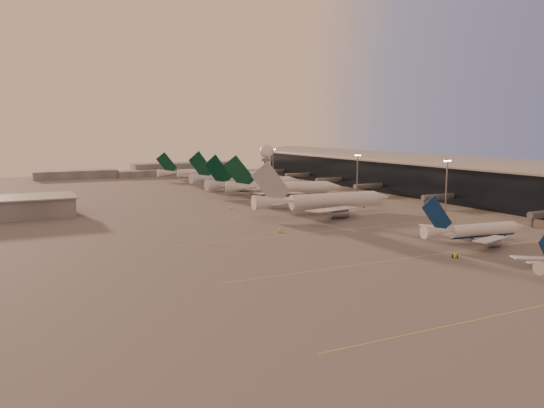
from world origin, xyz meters
name	(u,v)px	position (x,y,z in m)	size (l,w,h in m)	color
ground	(440,265)	(0.00, 0.00, 0.00)	(700.00, 700.00, 0.00)	#545152
taxiway_markings	(395,224)	(30.00, 56.00, 0.01)	(180.00, 185.25, 0.02)	gold
terminal	(445,178)	(107.88, 110.09, 10.52)	(57.00, 362.00, 23.04)	black
radar_tower	(267,163)	(5.00, 120.00, 20.95)	(6.40, 6.40, 31.10)	slate
mast_b	(446,186)	(55.00, 55.00, 13.74)	(3.60, 0.56, 25.00)	slate
mast_c	(357,176)	(50.00, 110.00, 13.74)	(3.60, 0.56, 25.00)	slate
mast_d	(273,165)	(48.00, 200.00, 13.74)	(3.60, 0.56, 25.00)	slate
distant_horizon	(156,170)	(2.62, 325.14, 3.89)	(165.00, 37.50, 9.00)	slate
narrowbody_mid	(475,232)	(31.41, 17.25, 3.27)	(41.28, 32.79, 16.15)	silver
widebody_white	(325,204)	(19.01, 89.93, 4.12)	(67.57, 54.01, 23.75)	silver
greentail_a	(284,190)	(28.02, 146.05, 4.12)	(62.23, 49.51, 23.32)	silver
greentail_b	(256,186)	(22.69, 171.66, 4.11)	(63.83, 51.24, 23.25)	silver
greentail_c	(235,180)	(27.37, 214.36, 4.16)	(64.52, 51.73, 23.55)	silver
greentail_d	(196,175)	(18.71, 269.78, 3.67)	(57.16, 46.18, 20.77)	silver
gsv_tug_mid	(455,256)	(9.81, 4.47, 0.53)	(4.08, 4.12, 1.04)	yellow
gsv_truck_b	(435,221)	(44.41, 49.22, 1.05)	(5.40, 3.73, 2.06)	yellow
gsv_truck_c	(279,229)	(-18.11, 61.38, 0.98)	(4.23, 4.82, 1.92)	yellow
gsv_catering_b	(428,209)	(60.75, 71.13, 1.80)	(4.71, 2.83, 3.61)	yellow
gsv_tug_far	(332,211)	(23.80, 91.75, 0.55)	(3.17, 4.21, 1.07)	#555759
gsv_truck_d	(231,206)	(-12.36, 122.19, 1.16)	(2.41, 5.75, 2.27)	silver
gsv_tug_hangar	(289,194)	(36.15, 155.58, 0.51)	(3.83, 2.77, 0.99)	yellow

